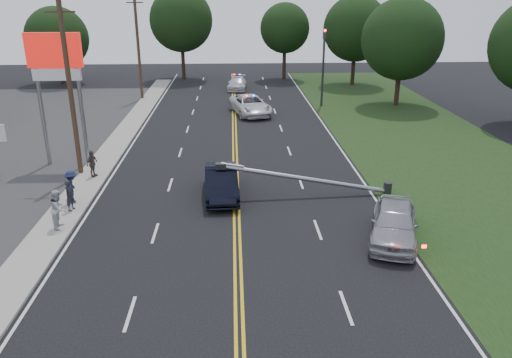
{
  "coord_description": "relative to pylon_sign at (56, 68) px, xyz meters",
  "views": [
    {
      "loc": [
        -0.09,
        -16.37,
        10.26
      ],
      "look_at": [
        0.97,
        6.21,
        1.7
      ],
      "focal_mm": 35.0,
      "sensor_mm": 36.0,
      "label": 1
    }
  ],
  "objects": [
    {
      "name": "grass_verge",
      "position": [
        24.0,
        -4.0,
        -5.99
      ],
      "size": [
        12.0,
        80.0,
        0.01
      ],
      "primitive_type": "cube",
      "color": "black",
      "rests_on": "ground"
    },
    {
      "name": "utility_pole_mid",
      "position": [
        1.3,
        -2.0,
        -0.91
      ],
      "size": [
        1.6,
        0.28,
        10.0
      ],
      "color": "#382619",
      "rests_on": "ground"
    },
    {
      "name": "bystander_b",
      "position": [
        2.45,
        -9.39,
        -4.97
      ],
      "size": [
        0.71,
        0.9,
        1.82
      ],
      "primitive_type": "imported",
      "rotation": [
        0.0,
        0.0,
        1.6
      ],
      "color": "#B4B3B8",
      "rests_on": "sidewalk"
    },
    {
      "name": "traffic_signal",
      "position": [
        18.8,
        16.0,
        -1.79
      ],
      "size": [
        0.28,
        0.41,
        7.05
      ],
      "color": "#2D2D30",
      "rests_on": "ground"
    },
    {
      "name": "tree_6",
      "position": [
        4.42,
        32.1,
        0.97
      ],
      "size": [
        7.47,
        7.47,
        10.71
      ],
      "color": "black",
      "rests_on": "ground"
    },
    {
      "name": "emergency_b",
      "position": [
        10.92,
        24.75,
        -5.32
      ],
      "size": [
        2.23,
        4.79,
        1.35
      ],
      "primitive_type": "imported",
      "rotation": [
        0.0,
        0.0,
        -0.07
      ],
      "color": "silver",
      "rests_on": "ground"
    },
    {
      "name": "pylon_sign",
      "position": [
        0.0,
        0.0,
        0.0
      ],
      "size": [
        3.2,
        0.35,
        8.0
      ],
      "color": "gray",
      "rests_on": "ground"
    },
    {
      "name": "emergency_a",
      "position": [
        11.94,
        12.98,
        -5.18
      ],
      "size": [
        4.04,
        6.36,
        1.63
      ],
      "primitive_type": "imported",
      "rotation": [
        0.0,
        0.0,
        0.24
      ],
      "color": "silver",
      "rests_on": "ground"
    },
    {
      "name": "tree_8",
      "position": [
        24.32,
        27.18,
        0.25
      ],
      "size": [
        7.26,
        7.26,
        9.89
      ],
      "color": "black",
      "rests_on": "ground"
    },
    {
      "name": "fallen_streetlight",
      "position": [
        14.69,
        -6.0,
        -5.08
      ],
      "size": [
        9.36,
        0.44,
        1.91
      ],
      "color": "#2D2D30",
      "rests_on": "ground"
    },
    {
      "name": "tree_9",
      "position": [
        25.97,
        16.0,
        0.1
      ],
      "size": [
        7.4,
        7.4,
        9.81
      ],
      "color": "black",
      "rests_on": "ground"
    },
    {
      "name": "ground",
      "position": [
        10.5,
        -14.0,
        -6.0
      ],
      "size": [
        120.0,
        120.0,
        0.0
      ],
      "primitive_type": "plane",
      "color": "black",
      "rests_on": "ground"
    },
    {
      "name": "bystander_c",
      "position": [
        2.21,
        -6.54,
        -5.03
      ],
      "size": [
        0.88,
        1.22,
        1.7
      ],
      "primitive_type": "imported",
      "rotation": [
        0.0,
        0.0,
        1.81
      ],
      "color": "#1A2243",
      "rests_on": "sidewalk"
    },
    {
      "name": "sidewalk",
      "position": [
        2.1,
        -4.0,
        -5.94
      ],
      "size": [
        1.8,
        70.0,
        0.12
      ],
      "primitive_type": "cube",
      "color": "gray",
      "rests_on": "ground"
    },
    {
      "name": "bystander_d",
      "position": [
        2.23,
        -2.74,
        -5.08
      ],
      "size": [
        0.69,
        1.01,
        1.59
      ],
      "primitive_type": "imported",
      "rotation": [
        0.0,
        0.0,
        1.21
      ],
      "color": "#534742",
      "rests_on": "sidewalk"
    },
    {
      "name": "bystander_a",
      "position": [
        2.38,
        -7.49,
        -5.09
      ],
      "size": [
        0.55,
        0.66,
        1.56
      ],
      "primitive_type": "imported",
      "rotation": [
        0.0,
        0.0,
        1.22
      ],
      "color": "#222229",
      "rests_on": "sidewalk"
    },
    {
      "name": "crashed_sedan",
      "position": [
        9.73,
        -5.79,
        -5.2
      ],
      "size": [
        1.95,
        4.93,
        1.6
      ],
      "primitive_type": "imported",
      "rotation": [
        0.0,
        0.0,
        0.05
      ],
      "color": "black",
      "rests_on": "ground"
    },
    {
      "name": "utility_pole_far",
      "position": [
        1.3,
        20.0,
        -0.91
      ],
      "size": [
        1.6,
        0.28,
        10.0
      ],
      "color": "#382619",
      "rests_on": "ground"
    },
    {
      "name": "tree_5",
      "position": [
        -9.57,
        29.58,
        -0.85
      ],
      "size": [
        7.06,
        7.06,
        8.69
      ],
      "color": "black",
      "rests_on": "ground"
    },
    {
      "name": "tree_7",
      "position": [
        16.78,
        31.53,
        0.04
      ],
      "size": [
        5.91,
        5.91,
        9.01
      ],
      "color": "black",
      "rests_on": "ground"
    },
    {
      "name": "waiting_sedan",
      "position": [
        17.33,
        -11.11,
        -5.17
      ],
      "size": [
        3.39,
        5.21,
        1.65
      ],
      "primitive_type": "imported",
      "rotation": [
        0.0,
        0.0,
        -0.32
      ],
      "color": "#9D9FA5",
      "rests_on": "ground"
    },
    {
      "name": "centerline_yellow",
      "position": [
        10.5,
        -4.0,
        -5.99
      ],
      "size": [
        0.36,
        80.0,
        0.0
      ],
      "primitive_type": "cube",
      "color": "gold",
      "rests_on": "ground"
    }
  ]
}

